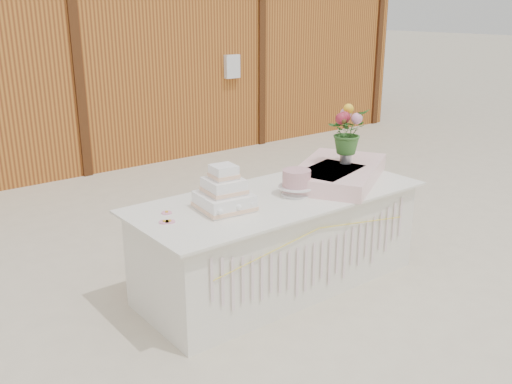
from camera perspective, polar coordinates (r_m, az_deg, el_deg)
ground at (r=4.78m, az=2.25°, el=-9.13°), size 80.00×80.00×0.00m
barn at (r=9.64m, az=-22.08°, el=13.86°), size 12.60×4.60×3.30m
cake_table at (r=4.61m, az=2.34°, el=-4.87°), size 2.40×1.00×0.77m
wedding_cake at (r=4.14m, az=-3.21°, el=-0.25°), size 0.41×0.41×0.33m
pink_cake_stand at (r=4.46m, az=4.07°, el=1.11°), size 0.28×0.28×0.20m
satin_runner at (r=4.88m, az=8.21°, el=1.91°), size 1.25×1.08×0.14m
flower_vase at (r=4.92m, az=8.97°, el=3.65°), size 0.10×0.10×0.14m
bouquet at (r=4.87m, az=9.12°, el=6.55°), size 0.39×0.36×0.37m
loose_flowers at (r=3.99m, az=-8.53°, el=-2.72°), size 0.18×0.38×0.02m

